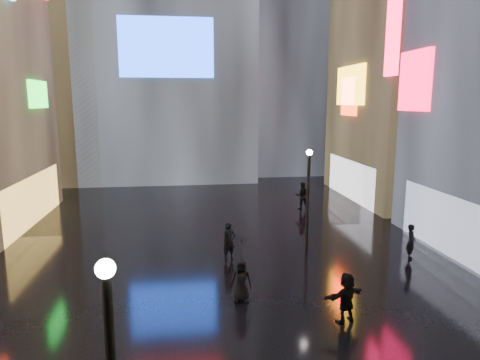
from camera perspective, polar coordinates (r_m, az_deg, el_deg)
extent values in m
plane|color=black|center=(22.64, -2.70, -8.85)|extent=(140.00, 140.00, 0.00)
cube|color=#FFC659|center=(29.46, -25.88, -2.33)|extent=(0.20, 10.00, 3.00)
cube|color=#19E52E|center=(30.51, -25.33, 10.28)|extent=(0.25, 3.00, 1.71)
cube|color=white|center=(23.15, 26.68, -5.66)|extent=(0.20, 9.00, 3.00)
cube|color=#FE0C37|center=(25.75, 22.30, 12.14)|extent=(0.25, 2.99, 3.26)
cube|color=black|center=(36.58, 23.10, 19.92)|extent=(10.00, 12.00, 28.00)
cube|color=white|center=(34.36, 14.55, 0.08)|extent=(0.20, 9.00, 3.00)
cube|color=yellow|center=(34.06, 14.50, 12.10)|extent=(0.25, 4.92, 2.91)
cube|color=#FE350C|center=(34.15, 14.37, 10.73)|extent=(0.25, 2.63, 2.87)
cube|color=#194CFF|center=(38.48, -9.79, 17.04)|extent=(8.00, 0.20, 5.00)
cube|color=black|center=(49.43, 5.54, 21.49)|extent=(12.00, 12.00, 34.00)
cube|color=black|center=(45.33, -24.23, 16.55)|extent=(10.00, 10.00, 26.00)
sphere|color=white|center=(6.70, -17.51, -11.21)|extent=(0.30, 0.30, 0.30)
cylinder|color=black|center=(21.31, 9.04, -3.19)|extent=(0.16, 0.16, 5.00)
sphere|color=white|center=(20.87, 9.24, 3.63)|extent=(0.30, 0.30, 0.30)
imported|color=black|center=(16.60, 0.17, -13.24)|extent=(0.86, 0.63, 1.61)
imported|color=black|center=(15.54, 13.99, -14.98)|extent=(1.71, 1.05, 1.76)
imported|color=black|center=(20.57, -1.45, -8.21)|extent=(0.77, 0.64, 1.79)
imported|color=black|center=(30.33, 8.29, -2.09)|extent=(1.04, 0.88, 1.91)
imported|color=black|center=(16.14, 0.17, -9.10)|extent=(1.45, 1.45, 0.93)
imported|color=black|center=(22.18, 21.84, -7.67)|extent=(0.65, 0.75, 1.73)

